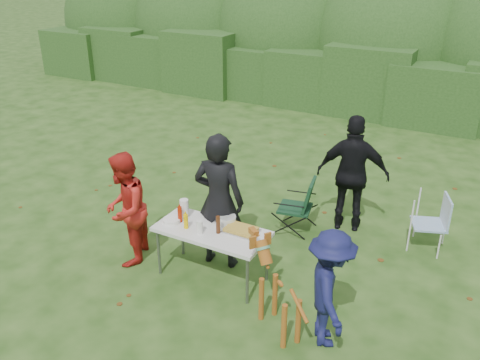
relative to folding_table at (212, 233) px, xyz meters
The scene contains 20 objects.
ground 0.78m from the folding_table, 127.46° to the left, with size 80.00×80.00×0.00m, color #1E4211.
hedge_row 8.29m from the folding_table, 91.53° to the left, with size 22.00×1.40×1.70m, color #23471C.
shrub_backdrop 9.93m from the folding_table, 91.28° to the left, with size 20.00×2.60×3.20m, color #3D6628.
folding_table is the anchor object (origin of this frame).
person_cook 0.47m from the folding_table, 105.34° to the left, with size 0.71×0.47×1.94m, color black.
person_red_jacket 1.29m from the folding_table, behind, with size 0.79×0.62×1.63m, color red.
person_black_puffy 2.51m from the folding_table, 61.14° to the left, with size 1.10×0.46×1.87m, color black.
child 1.83m from the folding_table, 13.62° to the right, with size 0.92×0.53×1.42m, color #141747.
dog 1.36m from the folding_table, 23.56° to the right, with size 1.06×0.42×1.01m, color #96531A, non-canonical shape.
camping_chair 1.77m from the folding_table, 74.09° to the left, with size 0.57×0.57×0.90m, color #143A21, non-canonical shape.
lawn_chair 3.25m from the folding_table, 41.99° to the left, with size 0.51×0.51×0.86m, color teal, non-canonical shape.
food_tray 0.39m from the folding_table, 21.45° to the left, with size 0.45×0.30×0.02m, color #B7B7BA.
focaccia_bread 0.40m from the folding_table, 21.45° to the left, with size 0.40×0.26×0.04m, color gold.
mustard_bottle 0.37m from the folding_table, 158.40° to the right, with size 0.06×0.06×0.20m, color #EEC000.
ketchup_bottle 0.51m from the folding_table, behind, with size 0.06×0.06×0.22m, color #9E1D04.
beer_bottle 0.21m from the folding_table, 13.01° to the right, with size 0.06×0.06×0.24m, color #47230F.
paper_towel_roll 0.55m from the folding_table, 166.52° to the left, with size 0.12×0.12×0.26m, color white.
cup_stack 0.22m from the folding_table, 121.07° to the right, with size 0.08×0.08×0.18m, color white.
pasta_bowl 0.28m from the folding_table, 72.48° to the left, with size 0.26×0.26×0.10m, color silver.
plate_stack 0.59m from the folding_table, behind, with size 0.24×0.24×0.05m, color white.
Camera 1 is at (3.31, -5.17, 4.12)m, focal length 38.00 mm.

